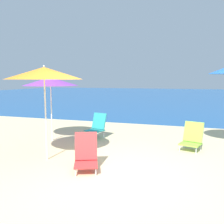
% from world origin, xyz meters
% --- Properties ---
extents(ground_plane, '(60.00, 60.00, 0.00)m').
position_xyz_m(ground_plane, '(0.00, 0.00, 0.00)').
color(ground_plane, beige).
extents(sea_water, '(60.00, 40.00, 0.01)m').
position_xyz_m(sea_water, '(0.00, 25.76, 0.00)').
color(sea_water, '#1E5699').
rests_on(sea_water, ground).
extents(beach_umbrella_orange, '(1.73, 1.73, 2.17)m').
position_xyz_m(beach_umbrella_orange, '(-1.72, 0.51, 1.99)').
color(beach_umbrella_orange, white).
rests_on(beach_umbrella_orange, ground).
extents(beach_umbrella_purple, '(1.64, 1.64, 1.96)m').
position_xyz_m(beach_umbrella_purple, '(-2.61, 2.16, 1.80)').
color(beach_umbrella_purple, white).
rests_on(beach_umbrella_purple, ground).
extents(beach_chair_lime, '(0.63, 0.66, 0.74)m').
position_xyz_m(beach_chair_lime, '(1.47, 2.42, 0.34)').
color(beach_chair_lime, silver).
rests_on(beach_chair_lime, ground).
extents(beach_chair_red, '(0.67, 0.75, 0.75)m').
position_xyz_m(beach_chair_red, '(-0.58, 0.21, 0.32)').
color(beach_chair_red, silver).
rests_on(beach_chair_red, ground).
extents(beach_chair_teal, '(0.61, 0.69, 0.78)m').
position_xyz_m(beach_chair_teal, '(-1.42, 2.89, 0.39)').
color(beach_chair_teal, silver).
rests_on(beach_chair_teal, ground).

